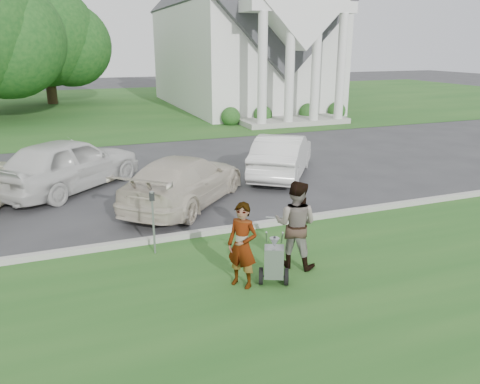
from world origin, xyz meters
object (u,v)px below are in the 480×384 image
person_right (295,225)px  car_d (282,155)px  parking_meter_near (153,215)px  striping_cart (274,263)px  person_left (242,246)px  church (241,21)px  tree_back (45,40)px  car_c (184,180)px  car_b (69,164)px

person_right → car_d: bearing=-71.0°
parking_meter_near → car_d: 7.20m
striping_cart → person_left: (-0.59, 0.14, 0.38)m
church → tree_back: 14.77m
car_c → car_d: 4.29m
person_right → person_left: bearing=59.8°
car_c → church: bearing=-72.9°
person_left → tree_back: bearing=146.2°
tree_back → car_c: tree_back is taller
person_left → car_d: 7.95m
person_left → car_b: size_ratio=0.33×
car_b → tree_back: bearing=-41.2°
church → car_d: church is taller
parking_meter_near → car_b: size_ratio=0.29×
car_d → person_left: bearing=94.2°
tree_back → person_right: 32.20m
car_d → church: bearing=-71.6°
person_left → car_d: person_left is taller
striping_cart → car_c: car_c is taller
car_b → car_d: bearing=-139.7°
car_d → car_c: bearing=59.7°
person_left → car_b: bearing=160.2°
car_b → parking_meter_near: bearing=152.7°
church → parking_meter_near: 26.10m
person_right → car_d: 7.00m
church → car_c: size_ratio=4.99×
striping_cart → person_right: person_right is taller
church → person_left: 27.45m
person_left → person_right: bearing=67.4°
person_left → parking_meter_near: bearing=172.2°
person_right → parking_meter_near: (-2.56, 1.62, -0.01)m
parking_meter_near → tree_back: bearing=93.9°
church → car_c: church is taller
tree_back → parking_meter_near: bearing=-86.1°
person_right → car_d: size_ratio=0.41×
tree_back → car_c: (3.52, -26.99, -4.03)m
parking_meter_near → car_d: size_ratio=0.32×
car_b → car_c: size_ratio=1.02×
church → car_c: 22.86m
person_right → parking_meter_near: person_right is taller
striping_cart → parking_meter_near: parking_meter_near is taller
striping_cart → parking_meter_near: bearing=155.4°
tree_back → car_b: size_ratio=1.95×
person_left → car_c: (0.21, 5.04, -0.12)m
parking_meter_near → car_c: (1.47, 3.03, -0.20)m
church → parking_meter_near: (-10.96, -23.15, -5.04)m
car_c → person_right: bearing=145.6°
parking_meter_near → car_c: size_ratio=0.29×
striping_cart → person_right: 1.01m
tree_back → car_d: size_ratio=2.17×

